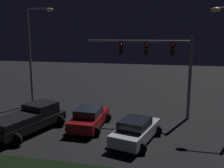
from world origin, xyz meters
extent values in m
plane|color=black|center=(0.00, 0.00, 0.00)|extent=(80.00, 80.00, 0.00)
cube|color=black|center=(-4.48, -1.99, 0.68)|extent=(3.49, 5.75, 0.55)
cube|color=black|center=(-4.13, -0.86, 1.38)|extent=(2.31, 2.35, 0.85)
cube|color=black|center=(-4.13, -0.86, 1.50)|extent=(2.13, 1.97, 0.51)
cube|color=black|center=(-4.79, -3.03, 1.18)|extent=(2.72, 3.45, 0.45)
cylinder|color=black|center=(-4.90, 0.17, 0.40)|extent=(0.80, 0.22, 0.80)
cylinder|color=black|center=(-2.93, -0.44, 0.40)|extent=(0.80, 0.22, 0.80)
cylinder|color=black|center=(-4.06, -4.15, 0.40)|extent=(0.80, 0.22, 0.80)
cube|color=maroon|center=(-0.70, -0.15, 0.61)|extent=(1.85, 4.42, 0.70)
cube|color=black|center=(-0.71, -0.40, 1.23)|extent=(1.62, 2.02, 0.55)
cylinder|color=black|center=(-1.61, 1.36, 0.32)|extent=(0.64, 0.22, 0.64)
cylinder|color=black|center=(0.23, 1.34, 0.32)|extent=(0.64, 0.22, 0.64)
cylinder|color=black|center=(-1.64, -1.63, 0.32)|extent=(0.64, 0.22, 0.64)
cylinder|color=black|center=(0.20, -1.65, 0.32)|extent=(0.64, 0.22, 0.64)
cube|color=silver|center=(2.89, -1.81, 0.61)|extent=(2.83, 4.71, 0.70)
cube|color=black|center=(2.82, -2.05, 1.23)|extent=(2.04, 2.33, 0.55)
cylinder|color=black|center=(2.36, -0.13, 0.32)|extent=(0.64, 0.22, 0.64)
cylinder|color=black|center=(4.15, -0.58, 0.32)|extent=(0.64, 0.22, 0.64)
cylinder|color=black|center=(1.62, -3.03, 0.32)|extent=(0.64, 0.22, 0.64)
cylinder|color=black|center=(3.41, -3.48, 0.32)|extent=(0.64, 0.22, 0.64)
cylinder|color=slate|center=(6.32, 3.43, 3.25)|extent=(0.24, 0.24, 6.50)
cylinder|color=slate|center=(2.22, 3.43, 6.10)|extent=(8.20, 0.18, 0.18)
cube|color=black|center=(4.92, 3.43, 5.50)|extent=(0.32, 0.44, 0.95)
sphere|color=red|center=(4.92, 3.20, 5.80)|extent=(0.22, 0.22, 0.22)
sphere|color=#59380A|center=(4.92, 3.20, 5.50)|extent=(0.22, 0.22, 0.22)
sphere|color=#0C4719|center=(4.92, 3.20, 5.20)|extent=(0.22, 0.22, 0.22)
cube|color=black|center=(2.92, 3.43, 5.50)|extent=(0.32, 0.44, 0.95)
sphere|color=red|center=(2.92, 3.20, 5.80)|extent=(0.22, 0.22, 0.22)
sphere|color=#59380A|center=(2.92, 3.20, 5.50)|extent=(0.22, 0.22, 0.22)
sphere|color=#0C4719|center=(2.92, 3.20, 5.20)|extent=(0.22, 0.22, 0.22)
cube|color=black|center=(0.92, 3.43, 5.50)|extent=(0.32, 0.44, 0.95)
sphere|color=red|center=(0.92, 3.20, 5.80)|extent=(0.22, 0.22, 0.22)
sphere|color=#59380A|center=(0.92, 3.20, 5.50)|extent=(0.22, 0.22, 0.22)
sphere|color=#0C4719|center=(0.92, 3.20, 5.20)|extent=(0.22, 0.22, 0.22)
cylinder|color=slate|center=(-7.90, 4.45, 4.50)|extent=(0.20, 0.20, 9.00)
cylinder|color=slate|center=(-6.82, 4.45, 8.85)|extent=(2.17, 0.12, 0.12)
ellipsoid|color=#F9CC72|center=(-5.73, 4.45, 8.75)|extent=(0.70, 0.44, 0.30)
ellipsoid|color=#F9CC72|center=(7.70, 2.51, 8.31)|extent=(0.70, 0.44, 0.30)
camera|label=1|loc=(4.77, -16.89, 6.63)|focal=40.87mm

